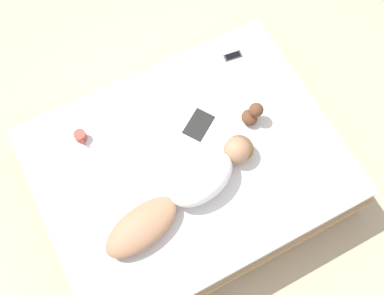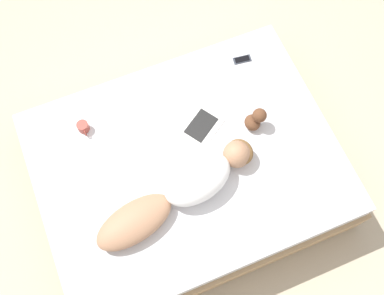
# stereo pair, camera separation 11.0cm
# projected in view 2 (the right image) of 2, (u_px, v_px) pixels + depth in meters

# --- Properties ---
(ground_plane) EXTENTS (12.00, 12.00, 0.00)m
(ground_plane) POSITION_uv_depth(u_px,v_px,m) (188.00, 182.00, 3.76)
(ground_plane) COLOR #B7A88E
(bed) EXTENTS (1.73, 2.23, 0.54)m
(bed) POSITION_uv_depth(u_px,v_px,m) (187.00, 172.00, 3.51)
(bed) COLOR tan
(bed) RESTS_ON ground_plane
(person) EXTENTS (0.50, 1.28, 0.23)m
(person) POSITION_uv_depth(u_px,v_px,m) (184.00, 189.00, 3.07)
(person) COLOR #A37556
(person) RESTS_ON bed
(open_magazine) EXTENTS (0.60, 0.55, 0.01)m
(open_magazine) POSITION_uv_depth(u_px,v_px,m) (188.00, 118.00, 3.38)
(open_magazine) COLOR white
(open_magazine) RESTS_ON bed
(coffee_mug) EXTENTS (0.12, 0.08, 0.08)m
(coffee_mug) POSITION_uv_depth(u_px,v_px,m) (83.00, 127.00, 3.31)
(coffee_mug) COLOR #993D33
(coffee_mug) RESTS_ON bed
(cell_phone) EXTENTS (0.08, 0.15, 0.01)m
(cell_phone) POSITION_uv_depth(u_px,v_px,m) (242.00, 59.00, 3.56)
(cell_phone) COLOR #333842
(cell_phone) RESTS_ON bed
(plush_toy) EXTENTS (0.13, 0.16, 0.19)m
(plush_toy) POSITION_uv_depth(u_px,v_px,m) (255.00, 120.00, 3.28)
(plush_toy) COLOR brown
(plush_toy) RESTS_ON bed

